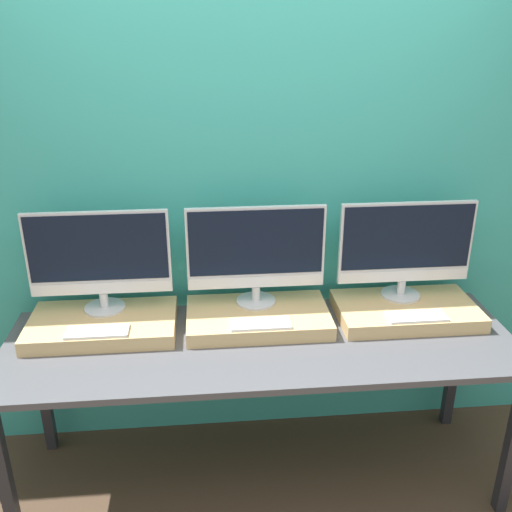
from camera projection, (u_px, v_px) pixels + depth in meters
wall_back at (252, 201)px, 2.77m from camera, size 8.00×0.04×2.60m
workbench at (261, 353)px, 2.59m from camera, size 2.30×0.75×0.78m
wooden_riser_left at (103, 325)px, 2.63m from camera, size 0.67×0.39×0.07m
monitor_left at (99, 257)px, 2.59m from camera, size 0.65×0.19×0.48m
keyboard_left at (97, 331)px, 2.49m from camera, size 0.27×0.11×0.01m
wooden_riser_center at (258, 317)px, 2.69m from camera, size 0.67×0.39×0.07m
monitor_center at (256, 252)px, 2.66m from camera, size 0.65×0.19×0.48m
keyboard_center at (261, 324)px, 2.55m from camera, size 0.27×0.11×0.01m
wooden_riser_right at (406, 311)px, 2.75m from camera, size 0.67×0.39×0.07m
monitor_right at (406, 246)px, 2.72m from camera, size 0.65×0.19×0.48m
keyboard_right at (416, 316)px, 2.61m from camera, size 0.27×0.11×0.01m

